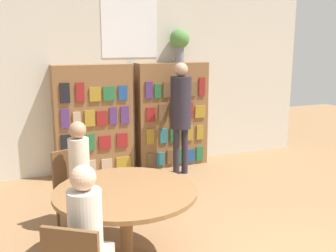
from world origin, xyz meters
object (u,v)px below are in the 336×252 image
at_px(chair_left_side, 74,185).
at_px(seated_reader_right, 89,235).
at_px(bookshelf_left, 94,121).
at_px(librarian_standing, 181,107).
at_px(bookshelf_right, 172,115).
at_px(reading_table, 126,200).
at_px(flower_vase, 180,41).
at_px(seated_reader_left, 82,172).

xyz_separation_m(chair_left_side, seated_reader_right, (-0.14, -1.61, 0.20)).
xyz_separation_m(bookshelf_left, librarian_standing, (1.25, -0.50, 0.22)).
bearing_deg(bookshelf_right, chair_left_side, -137.73).
xyz_separation_m(bookshelf_left, reading_table, (-0.25, -2.65, -0.23)).
height_order(bookshelf_right, seated_reader_right, bookshelf_right).
distance_m(bookshelf_right, flower_vase, 1.21).
distance_m(seated_reader_left, seated_reader_right, 1.44).
bearing_deg(seated_reader_left, librarian_standing, -160.91).
bearing_deg(seated_reader_left, bookshelf_left, -124.38).
xyz_separation_m(bookshelf_right, flower_vase, (0.13, 0.00, 1.20)).
xyz_separation_m(flower_vase, chair_left_side, (-2.02, -1.72, -1.57)).
bearing_deg(bookshelf_left, flower_vase, 0.18).
bearing_deg(bookshelf_left, seated_reader_left, -105.25).
height_order(chair_left_side, seated_reader_right, seated_reader_right).
distance_m(flower_vase, chair_left_side, 3.08).
distance_m(bookshelf_left, reading_table, 2.68).
bearing_deg(seated_reader_left, flower_vase, -155.05).
distance_m(flower_vase, reading_table, 3.46).
bearing_deg(chair_left_side, flower_vase, -158.72).
relative_size(bookshelf_right, seated_reader_left, 1.39).
bearing_deg(seated_reader_left, chair_left_side, -90.00).
height_order(chair_left_side, librarian_standing, librarian_standing).
bearing_deg(seated_reader_right, bookshelf_left, 112.72).
relative_size(bookshelf_right, librarian_standing, 0.98).
bearing_deg(reading_table, librarian_standing, 55.15).
relative_size(chair_left_side, librarian_standing, 0.50).
xyz_separation_m(seated_reader_right, librarian_standing, (1.96, 2.82, 0.39)).
relative_size(bookshelf_right, seated_reader_right, 1.40).
bearing_deg(flower_vase, chair_left_side, -139.59).
distance_m(bookshelf_right, seated_reader_right, 3.89).
distance_m(bookshelf_left, flower_vase, 1.88).
bearing_deg(bookshelf_right, librarian_standing, -96.90).
bearing_deg(seated_reader_right, reading_table, 90.00).
distance_m(reading_table, seated_reader_right, 0.81).
bearing_deg(librarian_standing, reading_table, -124.85).
bearing_deg(reading_table, bookshelf_right, 59.56).
height_order(flower_vase, seated_reader_right, flower_vase).
height_order(bookshelf_left, seated_reader_left, bookshelf_left).
xyz_separation_m(bookshelf_left, seated_reader_right, (-0.71, -3.32, -0.17)).
xyz_separation_m(bookshelf_right, reading_table, (-1.56, -2.65, -0.23)).
relative_size(seated_reader_left, seated_reader_right, 1.00).
height_order(flower_vase, seated_reader_left, flower_vase).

